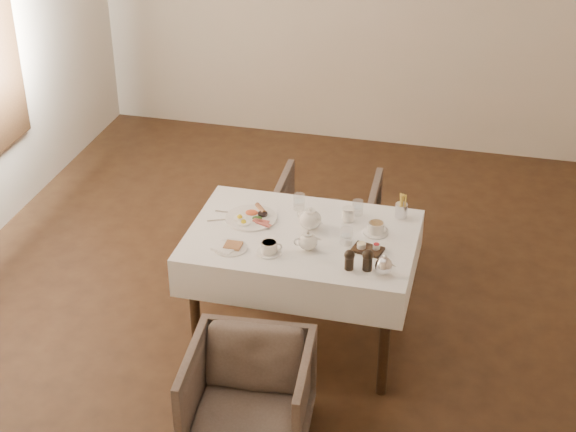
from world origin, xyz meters
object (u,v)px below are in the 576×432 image
(armchair_far, at_px, (327,222))
(breakfast_plate, at_px, (252,217))
(armchair_near, at_px, (248,398))
(table, at_px, (302,252))
(teapot_centre, at_px, (310,218))

(armchair_far, distance_m, breakfast_plate, 0.97)
(armchair_near, bearing_deg, armchair_far, 84.04)
(table, height_order, armchair_near, table)
(table, distance_m, breakfast_plate, 0.36)
(armchair_near, xyz_separation_m, breakfast_plate, (-0.25, 0.98, 0.48))
(armchair_near, distance_m, armchair_far, 1.78)
(armchair_near, bearing_deg, table, 80.54)
(armchair_near, xyz_separation_m, armchair_far, (0.03, 1.78, 0.02))
(armchair_near, relative_size, armchair_far, 0.93)
(armchair_near, height_order, armchair_far, armchair_far)
(breakfast_plate, height_order, teapot_centre, teapot_centre)
(table, distance_m, armchair_near, 0.95)
(armchair_near, relative_size, teapot_centre, 3.62)
(breakfast_plate, xyz_separation_m, teapot_centre, (0.35, -0.03, 0.06))
(table, relative_size, armchair_far, 1.87)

